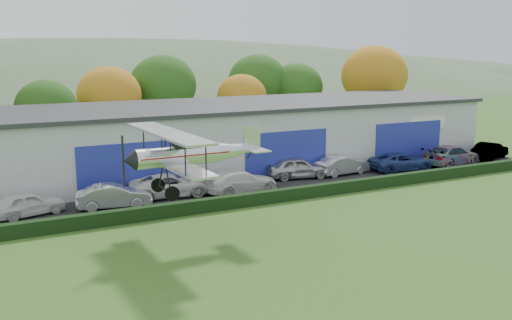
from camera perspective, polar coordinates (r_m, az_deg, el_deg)
name	(u,v)px	position (r m, az deg, el deg)	size (l,w,h in m)	color
ground	(461,301)	(24.32, 19.71, -13.11)	(300.00, 300.00, 0.00)	#35641F
apron	(270,183)	(42.00, 1.37, -2.29)	(48.00, 9.00, 0.05)	black
hedge	(305,192)	(37.90, 4.86, -3.21)	(46.00, 0.60, 0.80)	black
hangar	(251,133)	(48.50, -0.51, 2.67)	(40.60, 12.60, 5.30)	#B2B7BC
tree_belt	(157,91)	(58.30, -9.87, 6.83)	(75.70, 13.22, 10.12)	#3D2614
distant_hills	(18,140)	(156.98, -22.58, 1.81)	(430.00, 196.00, 56.00)	#4C6642
car_0	(28,204)	(36.14, -21.78, -4.07)	(1.70, 4.22, 1.44)	silver
car_1	(114,196)	(36.29, -13.98, -3.50)	(1.58, 4.53, 1.49)	silver
car_2	(171,185)	(38.38, -8.48, -2.50)	(2.49, 5.39, 1.50)	silver
car_3	(241,181)	(39.04, -1.52, -2.14)	(2.12, 5.20, 1.51)	silver
car_4	(297,168)	(43.35, 4.15, -0.76)	(1.93, 4.81, 1.64)	silver
car_5	(342,165)	(45.07, 8.58, -0.49)	(1.58, 4.52, 1.49)	silver
car_6	(401,162)	(47.39, 14.23, -0.17)	(2.42, 5.24, 1.46)	navy
car_7	(452,155)	(50.95, 18.90, 0.45)	(2.33, 5.72, 1.66)	gray
car_8	(490,151)	(54.95, 22.26, 0.87)	(1.59, 4.56, 1.50)	gray
biplane	(189,153)	(29.10, -6.69, 0.72)	(7.55, 8.60, 3.23)	silver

